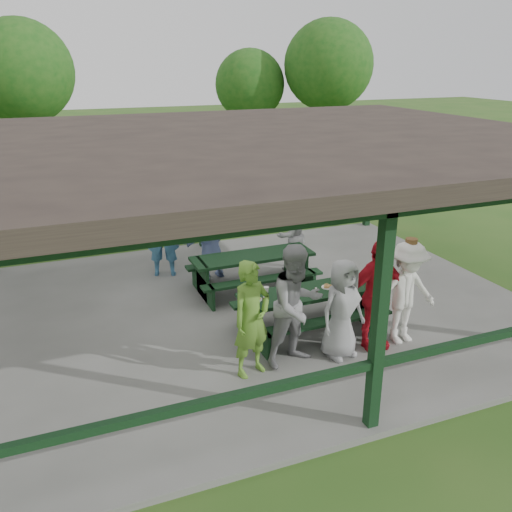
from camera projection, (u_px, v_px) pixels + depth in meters
name	position (u px, v px, depth m)	size (l,w,h in m)	color
ground	(260.00, 311.00, 10.37)	(90.00, 90.00, 0.00)	#2A531A
concrete_slab	(260.00, 308.00, 10.35)	(10.00, 8.00, 0.10)	slate
pavilion_structure	(260.00, 144.00, 9.27)	(10.60, 8.60, 3.24)	black
picnic_table_near	(309.00, 306.00, 9.27)	(2.43, 1.39, 0.75)	black
picnic_table_far	(253.00, 268.00, 10.93)	(2.46, 1.39, 0.75)	black
table_setting	(320.00, 286.00, 9.26)	(2.40, 0.45, 0.10)	white
contestant_green	(251.00, 319.00, 7.87)	(0.65, 0.43, 1.79)	#5B8E2B
contestant_grey_left	(297.00, 306.00, 8.14)	(0.93, 0.73, 1.92)	gray
contestant_grey_mid	(342.00, 309.00, 8.38)	(0.79, 0.51, 1.62)	#949496
contestant_red	(376.00, 295.00, 8.60)	(1.08, 0.45, 1.84)	#AC101C
contestant_white_fedora	(406.00, 293.00, 8.78)	(1.16, 0.70, 1.81)	silver
spectator_lblue	(210.00, 241.00, 11.40)	(1.54, 0.49, 1.66)	#8599CE
spectator_blue	(162.00, 232.00, 11.49)	(0.71, 0.46, 1.94)	teal
spectator_grey	(291.00, 235.00, 11.94)	(0.76, 0.59, 1.55)	gray
pickup_truck	(238.00, 169.00, 19.47)	(2.55, 5.53, 1.54)	silver
farm_trailer	(34.00, 196.00, 16.33)	(3.50, 2.36, 1.24)	#1B3C94
tree_left	(22.00, 72.00, 20.02)	(3.81, 3.81, 5.96)	#372216
tree_mid	(250.00, 85.00, 24.79)	(3.17, 3.17, 4.95)	#372216
tree_right	(328.00, 65.00, 24.07)	(3.97, 3.97, 6.20)	#372216
tree_far_right	(323.00, 64.00, 27.29)	(3.98, 3.98, 6.22)	#372216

